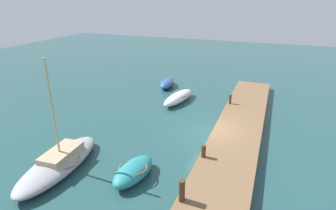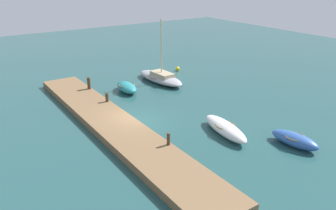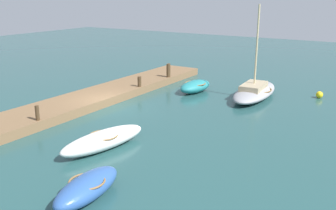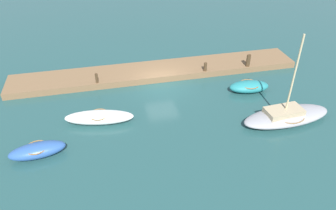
% 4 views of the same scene
% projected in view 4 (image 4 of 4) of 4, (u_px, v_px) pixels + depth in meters
% --- Properties ---
extents(ground_plane, '(84.00, 84.00, 0.00)m').
position_uv_depth(ground_plane, '(162.00, 85.00, 25.43)').
color(ground_plane, '#234C4C').
extents(dock_platform, '(23.61, 3.08, 0.51)m').
position_uv_depth(dock_platform, '(157.00, 71.00, 26.78)').
color(dock_platform, brown).
rests_on(dock_platform, ground_plane).
extents(rowboat_teal, '(3.13, 1.67, 0.83)m').
position_uv_depth(rowboat_teal, '(249.00, 87.00, 24.35)').
color(rowboat_teal, teal).
rests_on(rowboat_teal, ground_plane).
extents(rowboat_white, '(4.64, 1.99, 0.83)m').
position_uv_depth(rowboat_white, '(99.00, 117.00, 21.05)').
color(rowboat_white, white).
rests_on(rowboat_white, ground_plane).
extents(dinghy_blue, '(3.26, 1.54, 0.83)m').
position_uv_depth(dinghy_blue, '(37.00, 150.00, 18.37)').
color(dinghy_blue, '#2D569E').
rests_on(dinghy_blue, ground_plane).
extents(sailboat_grey, '(6.26, 2.53, 6.09)m').
position_uv_depth(sailboat_grey, '(286.00, 115.00, 21.15)').
color(sailboat_grey, '#939399').
rests_on(sailboat_grey, ground_plane).
extents(mooring_post_west, '(0.24, 0.24, 1.03)m').
position_uv_depth(mooring_post_west, '(249.00, 60.00, 26.71)').
color(mooring_post_west, '#47331E').
rests_on(mooring_post_west, dock_platform).
extents(mooring_post_mid_west, '(0.25, 0.25, 1.02)m').
position_uv_depth(mooring_post_mid_west, '(248.00, 61.00, 26.69)').
color(mooring_post_mid_west, '#47331E').
rests_on(mooring_post_mid_west, dock_platform).
extents(mooring_post_mid_east, '(0.25, 0.25, 0.71)m').
position_uv_depth(mooring_post_mid_east, '(205.00, 67.00, 26.09)').
color(mooring_post_mid_east, '#47331E').
rests_on(mooring_post_mid_east, dock_platform).
extents(mooring_post_east, '(0.20, 0.20, 0.77)m').
position_uv_depth(mooring_post_east, '(97.00, 78.00, 24.46)').
color(mooring_post_east, '#47331E').
rests_on(mooring_post_east, dock_platform).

